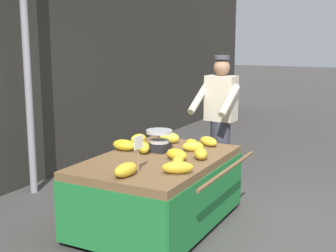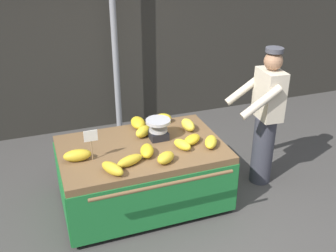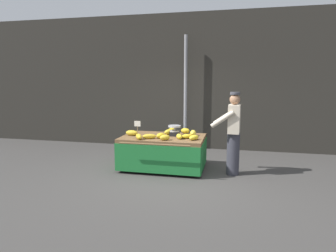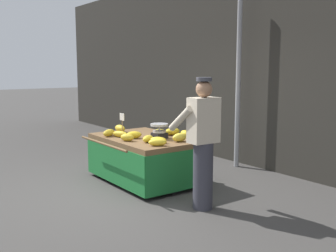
{
  "view_description": "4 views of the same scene",
  "coord_description": "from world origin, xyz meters",
  "px_view_note": "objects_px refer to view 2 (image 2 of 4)",
  "views": [
    {
      "loc": [
        -4.3,
        -1.65,
        1.9
      ],
      "look_at": [
        -0.16,
        0.52,
        1.02
      ],
      "focal_mm": 48.44,
      "sensor_mm": 36.0,
      "label": 1
    },
    {
      "loc": [
        -1.41,
        -3.17,
        2.85
      ],
      "look_at": [
        -0.09,
        0.5,
        0.94
      ],
      "focal_mm": 42.44,
      "sensor_mm": 36.0,
      "label": 2
    },
    {
      "loc": [
        1.11,
        -5.61,
        1.93
      ],
      "look_at": [
        -0.3,
        0.61,
        0.95
      ],
      "focal_mm": 31.14,
      "sensor_mm": 36.0,
      "label": 3
    },
    {
      "loc": [
        4.96,
        -2.91,
        1.84
      ],
      "look_at": [
        0.04,
        0.66,
        0.95
      ],
      "focal_mm": 42.87,
      "sensor_mm": 36.0,
      "label": 4
    }
  ],
  "objects_px": {
    "weighing_scale": "(158,129)",
    "price_sign": "(91,139)",
    "street_pole": "(114,30)",
    "banana_bunch_6": "(130,161)",
    "banana_bunch_10": "(163,118)",
    "banana_cart": "(142,161)",
    "banana_bunch_7": "(77,155)",
    "banana_bunch_3": "(113,169)",
    "vendor_person": "(265,118)",
    "banana_bunch_1": "(138,123)",
    "banana_bunch_11": "(144,131)",
    "banana_bunch_5": "(188,125)",
    "banana_bunch_4": "(182,145)",
    "banana_bunch_8": "(192,140)",
    "banana_bunch_2": "(211,142)",
    "banana_bunch_0": "(147,151)",
    "banana_bunch_9": "(166,158)"
  },
  "relations": [
    {
      "from": "banana_bunch_10",
      "to": "banana_cart",
      "type": "bearing_deg",
      "value": -130.53
    },
    {
      "from": "price_sign",
      "to": "banana_bunch_4",
      "type": "relative_size",
      "value": 1.48
    },
    {
      "from": "price_sign",
      "to": "banana_bunch_11",
      "type": "bearing_deg",
      "value": 27.13
    },
    {
      "from": "banana_bunch_7",
      "to": "banana_cart",
      "type": "bearing_deg",
      "value": 5.36
    },
    {
      "from": "price_sign",
      "to": "banana_bunch_10",
      "type": "distance_m",
      "value": 1.15
    },
    {
      "from": "price_sign",
      "to": "vendor_person",
      "type": "xyz_separation_m",
      "value": [
        2.06,
        0.02,
        -0.1
      ]
    },
    {
      "from": "banana_bunch_4",
      "to": "banana_bunch_6",
      "type": "distance_m",
      "value": 0.63
    },
    {
      "from": "banana_bunch_0",
      "to": "banana_bunch_4",
      "type": "xyz_separation_m",
      "value": [
        0.4,
        0.0,
        -0.0
      ]
    },
    {
      "from": "banana_bunch_1",
      "to": "banana_bunch_8",
      "type": "relative_size",
      "value": 1.09
    },
    {
      "from": "price_sign",
      "to": "banana_bunch_10",
      "type": "xyz_separation_m",
      "value": [
        0.97,
        0.59,
        -0.19
      ]
    },
    {
      "from": "banana_bunch_7",
      "to": "price_sign",
      "type": "bearing_deg",
      "value": -15.26
    },
    {
      "from": "banana_bunch_1",
      "to": "banana_bunch_2",
      "type": "xyz_separation_m",
      "value": [
        0.62,
        -0.72,
        -0.01
      ]
    },
    {
      "from": "street_pole",
      "to": "price_sign",
      "type": "relative_size",
      "value": 9.34
    },
    {
      "from": "street_pole",
      "to": "banana_bunch_3",
      "type": "height_order",
      "value": "street_pole"
    },
    {
      "from": "weighing_scale",
      "to": "price_sign",
      "type": "xyz_separation_m",
      "value": [
        -0.79,
        -0.22,
        0.13
      ]
    },
    {
      "from": "weighing_scale",
      "to": "banana_bunch_1",
      "type": "height_order",
      "value": "weighing_scale"
    },
    {
      "from": "banana_bunch_1",
      "to": "banana_bunch_11",
      "type": "bearing_deg",
      "value": -90.76
    },
    {
      "from": "banana_bunch_0",
      "to": "banana_bunch_1",
      "type": "bearing_deg",
      "value": 81.95
    },
    {
      "from": "weighing_scale",
      "to": "banana_bunch_6",
      "type": "relative_size",
      "value": 0.95
    },
    {
      "from": "banana_bunch_9",
      "to": "banana_cart",
      "type": "bearing_deg",
      "value": 108.35
    },
    {
      "from": "street_pole",
      "to": "banana_bunch_6",
      "type": "relative_size",
      "value": 10.8
    },
    {
      "from": "street_pole",
      "to": "banana_bunch_5",
      "type": "height_order",
      "value": "street_pole"
    },
    {
      "from": "banana_bunch_10",
      "to": "banana_bunch_6",
      "type": "bearing_deg",
      "value": -127.72
    },
    {
      "from": "banana_bunch_1",
      "to": "banana_bunch_5",
      "type": "bearing_deg",
      "value": -26.32
    },
    {
      "from": "weighing_scale",
      "to": "banana_bunch_7",
      "type": "distance_m",
      "value": 0.96
    },
    {
      "from": "banana_cart",
      "to": "banana_bunch_11",
      "type": "bearing_deg",
      "value": 67.69
    },
    {
      "from": "banana_bunch_1",
      "to": "banana_bunch_10",
      "type": "relative_size",
      "value": 1.3
    },
    {
      "from": "banana_cart",
      "to": "banana_bunch_3",
      "type": "xyz_separation_m",
      "value": [
        -0.42,
        -0.43,
        0.24
      ]
    },
    {
      "from": "banana_bunch_3",
      "to": "banana_bunch_10",
      "type": "xyz_separation_m",
      "value": [
        0.83,
        0.92,
        0.0
      ]
    },
    {
      "from": "weighing_scale",
      "to": "banana_cart",
      "type": "bearing_deg",
      "value": -153.7
    },
    {
      "from": "street_pole",
      "to": "banana_bunch_2",
      "type": "bearing_deg",
      "value": -75.92
    },
    {
      "from": "banana_bunch_6",
      "to": "street_pole",
      "type": "bearing_deg",
      "value": 79.96
    },
    {
      "from": "banana_bunch_6",
      "to": "banana_bunch_1",
      "type": "bearing_deg",
      "value": 68.7
    },
    {
      "from": "price_sign",
      "to": "banana_bunch_8",
      "type": "bearing_deg",
      "value": -0.92
    },
    {
      "from": "banana_bunch_6",
      "to": "banana_bunch_3",
      "type": "bearing_deg",
      "value": -154.27
    },
    {
      "from": "banana_bunch_5",
      "to": "banana_bunch_7",
      "type": "relative_size",
      "value": 0.88
    },
    {
      "from": "weighing_scale",
      "to": "banana_bunch_3",
      "type": "distance_m",
      "value": 0.85
    },
    {
      "from": "street_pole",
      "to": "banana_cart",
      "type": "relative_size",
      "value": 1.75
    },
    {
      "from": "banana_bunch_4",
      "to": "banana_bunch_8",
      "type": "distance_m",
      "value": 0.17
    },
    {
      "from": "banana_bunch_11",
      "to": "banana_bunch_2",
      "type": "bearing_deg",
      "value": -37.33
    },
    {
      "from": "price_sign",
      "to": "banana_bunch_2",
      "type": "bearing_deg",
      "value": -6.53
    },
    {
      "from": "banana_bunch_0",
      "to": "banana_bunch_2",
      "type": "distance_m",
      "value": 0.72
    },
    {
      "from": "banana_bunch_7",
      "to": "vendor_person",
      "type": "bearing_deg",
      "value": -0.54
    },
    {
      "from": "banana_bunch_8",
      "to": "banana_bunch_11",
      "type": "xyz_separation_m",
      "value": [
        -0.46,
        0.35,
        0.01
      ]
    },
    {
      "from": "banana_bunch_5",
      "to": "banana_bunch_7",
      "type": "xyz_separation_m",
      "value": [
        -1.34,
        -0.27,
        -0.0
      ]
    },
    {
      "from": "weighing_scale",
      "to": "banana_bunch_2",
      "type": "xyz_separation_m",
      "value": [
        0.48,
        -0.37,
        -0.07
      ]
    },
    {
      "from": "banana_bunch_8",
      "to": "vendor_person",
      "type": "height_order",
      "value": "vendor_person"
    },
    {
      "from": "street_pole",
      "to": "banana_bunch_5",
      "type": "xyz_separation_m",
      "value": [
        0.46,
        -1.7,
        -0.8
      ]
    },
    {
      "from": "banana_bunch_6",
      "to": "banana_bunch_7",
      "type": "height_order",
      "value": "banana_bunch_7"
    },
    {
      "from": "banana_bunch_4",
      "to": "banana_bunch_8",
      "type": "bearing_deg",
      "value": 29.29
    }
  ]
}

